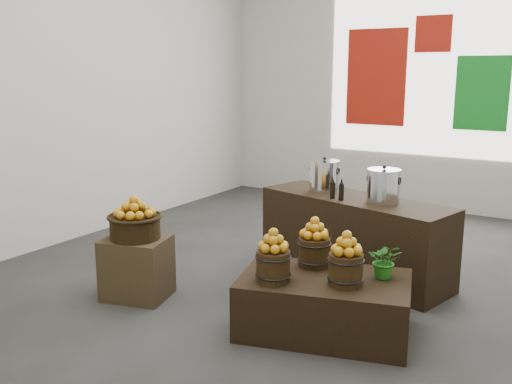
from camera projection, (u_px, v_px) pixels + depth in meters
The scene contains 22 objects.
ground at pixel (304, 278), 5.63m from camera, with size 7.00×7.00×0.00m, color #363633.
back_wall at pixel (418, 71), 8.12m from camera, with size 6.00×0.04×4.00m, color #BCB7AD.
back_opening at pixel (439, 71), 7.95m from camera, with size 3.20×0.02×2.40m, color white.
deco_red_left at pixel (376, 77), 8.42m from camera, with size 0.90×0.04×1.40m, color #9B180B.
deco_green_right at pixel (482, 93), 7.70m from camera, with size 0.70×0.04×1.00m, color #137A20.
deco_red_upper at pixel (433, 34), 7.89m from camera, with size 0.50×0.04×0.50m, color #9B180B.
crate at pixel (137, 268), 5.12m from camera, with size 0.55×0.45×0.55m, color #453820.
wicker_basket at pixel (135, 227), 5.04m from camera, with size 0.44×0.44×0.20m, color black.
apples_in_basket at pixel (134, 206), 4.99m from camera, with size 0.34×0.34×0.18m, color #AC2205, non-canonical shape.
display_table at pixel (324, 305), 4.44m from camera, with size 1.29×0.79×0.45m, color black.
apple_bucket_front_left at pixel (273, 266), 4.30m from camera, with size 0.26×0.26×0.24m, color #31200D.
apples_in_bucket_front_left at pixel (273, 240), 4.26m from camera, with size 0.19×0.19×0.17m, color #AC2205, non-canonical shape.
apple_bucket_front_right at pixel (346, 269), 4.23m from camera, with size 0.26×0.26×0.24m, color #31200D.
apples_in_bucket_front_right at pixel (347, 243), 4.19m from camera, with size 0.19×0.19×0.17m, color #AC2205, non-canonical shape.
apple_bucket_rear at pixel (314, 252), 4.63m from camera, with size 0.26×0.26×0.24m, color #31200D.
apples_in_bucket_rear at pixel (315, 228), 4.59m from camera, with size 0.19×0.19×0.17m, color #AC2205, non-canonical shape.
herb_garnish_right at pixel (385, 260), 4.36m from camera, with size 0.25×0.22×0.28m, color #1C6A16.
herb_garnish_left at pixel (270, 253), 4.61m from camera, with size 0.13×0.11×0.24m, color #1C6A16.
counter at pixel (354, 237), 5.63m from camera, with size 1.95×0.62×0.80m, color black.
stock_pot_left at pixel (324, 177), 5.80m from camera, with size 0.30×0.30×0.30m, color silver.
stock_pot_center at pixel (383, 187), 5.30m from camera, with size 0.30×0.30×0.30m, color silver.
oil_cruets at pixel (344, 189), 5.39m from camera, with size 0.14×0.05×0.22m, color black, non-canonical shape.
Camera 1 is at (2.39, -4.78, 2.02)m, focal length 40.00 mm.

